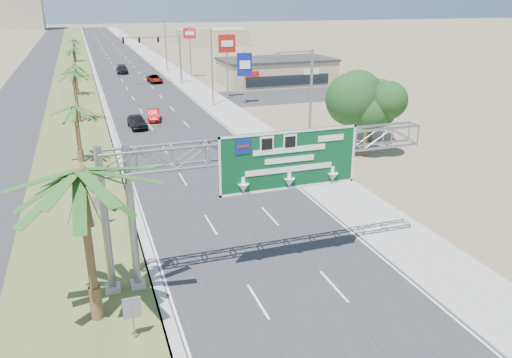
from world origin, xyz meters
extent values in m
cube|color=#28282B|center=(0.00, 110.00, 0.01)|extent=(12.00, 300.00, 0.02)
cube|color=#9E9B93|center=(8.50, 110.00, 0.05)|extent=(4.00, 300.00, 0.10)
cube|color=#495B28|center=(-10.00, 110.00, 0.06)|extent=(7.00, 300.00, 0.12)
cube|color=#28282B|center=(-17.00, 110.00, 0.01)|extent=(8.00, 300.00, 0.02)
cylinder|color=gray|center=(-7.20, 10.00, 3.70)|extent=(0.36, 0.36, 7.40)
cylinder|color=gray|center=(-8.40, 10.00, 3.70)|extent=(0.36, 0.36, 7.40)
cube|color=#9E9B93|center=(-7.20, 10.00, 0.20)|extent=(0.70, 0.70, 0.40)
cube|color=#9E9B93|center=(-8.40, 10.00, 0.20)|extent=(0.70, 0.70, 0.40)
cube|color=#074721|center=(0.50, 9.52, 6.00)|extent=(7.20, 0.12, 3.00)
cube|color=navy|center=(-1.90, 9.44, 6.95)|extent=(0.75, 0.03, 0.75)
cone|color=white|center=(0.50, 9.44, 4.85)|extent=(0.56, 0.56, 0.45)
cylinder|color=brown|center=(-9.20, 8.00, 3.50)|extent=(0.36, 0.36, 7.00)
cylinder|color=brown|center=(-9.20, 8.00, 0.84)|extent=(0.54, 0.54, 1.68)
cylinder|color=brown|center=(-9.50, 32.00, 2.50)|extent=(0.36, 0.36, 5.00)
cylinder|color=brown|center=(-9.50, 32.00, 0.60)|extent=(0.54, 0.54, 1.20)
cylinder|color=brown|center=(-9.50, 48.00, 2.90)|extent=(0.36, 0.36, 5.80)
cylinder|color=brown|center=(-9.50, 48.00, 0.70)|extent=(0.54, 0.54, 1.39)
cylinder|color=brown|center=(-9.50, 66.00, 2.25)|extent=(0.36, 0.36, 4.50)
cylinder|color=brown|center=(-9.50, 66.00, 0.54)|extent=(0.54, 0.54, 1.08)
cylinder|color=brown|center=(-9.50, 85.00, 2.60)|extent=(0.36, 0.36, 5.20)
cylinder|color=brown|center=(-9.50, 85.00, 0.62)|extent=(0.54, 0.54, 1.25)
cylinder|color=brown|center=(-9.50, 110.00, 2.40)|extent=(0.36, 0.36, 4.80)
cylinder|color=brown|center=(-9.50, 110.00, 0.58)|extent=(0.54, 0.54, 1.15)
cylinder|color=gray|center=(7.50, 22.00, 5.00)|extent=(0.20, 0.20, 10.00)
cylinder|color=gray|center=(6.10, 22.00, 9.85)|extent=(2.80, 0.12, 0.12)
cube|color=slate|center=(4.70, 22.00, 9.75)|extent=(0.50, 0.22, 0.18)
cylinder|color=#9E9B93|center=(7.50, 22.00, 0.25)|extent=(0.44, 0.44, 0.50)
cylinder|color=gray|center=(7.50, 52.00, 5.00)|extent=(0.20, 0.20, 10.00)
cylinder|color=gray|center=(6.10, 52.00, 9.85)|extent=(2.80, 0.12, 0.12)
cube|color=slate|center=(4.70, 52.00, 9.75)|extent=(0.50, 0.22, 0.18)
cylinder|color=#9E9B93|center=(7.50, 52.00, 0.25)|extent=(0.44, 0.44, 0.50)
cylinder|color=gray|center=(7.50, 88.00, 5.00)|extent=(0.20, 0.20, 10.00)
cylinder|color=gray|center=(6.10, 88.00, 9.85)|extent=(2.80, 0.12, 0.12)
cube|color=slate|center=(4.70, 88.00, 9.75)|extent=(0.50, 0.22, 0.18)
cylinder|color=#9E9B93|center=(7.50, 88.00, 0.25)|extent=(0.44, 0.44, 0.50)
cylinder|color=gray|center=(7.20, 72.00, 4.00)|extent=(0.28, 0.28, 8.00)
cylinder|color=gray|center=(2.20, 72.00, 7.70)|extent=(10.00, 0.18, 0.18)
cube|color=black|center=(3.70, 71.80, 7.30)|extent=(0.32, 0.18, 0.95)
cube|color=black|center=(0.70, 71.80, 7.30)|extent=(0.32, 0.18, 0.95)
cube|color=black|center=(-1.80, 71.80, 7.30)|extent=(0.32, 0.18, 0.95)
sphere|color=red|center=(3.70, 71.68, 7.60)|extent=(0.22, 0.22, 0.22)
imported|color=black|center=(7.20, 72.00, 7.00)|extent=(0.16, 0.16, 0.60)
cylinder|color=#9E9B93|center=(7.20, 72.00, 0.30)|extent=(0.56, 0.56, 0.60)
cube|color=tan|center=(22.00, 66.00, 2.00)|extent=(18.00, 10.00, 4.00)
cylinder|color=brown|center=(15.00, 26.00, 1.95)|extent=(0.44, 0.44, 3.90)
sphere|color=black|center=(15.00, 26.00, 4.55)|extent=(4.50, 4.50, 4.50)
cylinder|color=brown|center=(18.00, 30.00, 1.65)|extent=(0.44, 0.44, 3.30)
sphere|color=black|center=(18.00, 30.00, 3.85)|extent=(3.50, 3.50, 3.50)
cylinder|color=gray|center=(-7.80, 6.00, 0.90)|extent=(0.08, 0.08, 1.80)
cube|color=slate|center=(-7.80, 6.00, 1.60)|extent=(0.75, 0.06, 0.95)
cylinder|color=gray|center=(-8.50, 18.00, 0.90)|extent=(0.08, 0.08, 1.80)
cube|color=slate|center=(-8.50, 18.00, 1.60)|extent=(0.75, 0.06, 0.95)
cube|color=tan|center=(30.00, 140.00, 2.50)|extent=(20.00, 12.00, 5.00)
imported|color=black|center=(-3.44, 43.01, 0.74)|extent=(2.05, 4.46, 1.48)
imported|color=maroon|center=(-1.17, 46.22, 0.65)|extent=(1.84, 4.10, 1.31)
imported|color=gray|center=(3.08, 74.43, 0.64)|extent=(2.36, 4.69, 1.27)
imported|color=black|center=(-1.16, 87.91, 0.74)|extent=(2.27, 5.19, 1.48)
cylinder|color=gray|center=(10.86, 56.56, 4.52)|extent=(0.20, 0.20, 9.05)
cube|color=red|center=(10.86, 56.56, 7.65)|extent=(2.41, 0.36, 2.40)
cube|color=white|center=(10.86, 56.38, 7.65)|extent=(1.68, 0.08, 0.84)
cylinder|color=gray|center=(11.96, 52.10, 3.48)|extent=(0.20, 0.20, 6.96)
cube|color=navy|center=(11.96, 52.10, 5.26)|extent=(2.02, 0.56, 3.00)
cube|color=white|center=(11.96, 51.92, 5.26)|extent=(1.39, 0.23, 1.05)
cylinder|color=gray|center=(10.22, 78.27, 4.42)|extent=(0.20, 0.20, 8.85)
cube|color=red|center=(10.22, 78.27, 7.75)|extent=(2.14, 1.13, 1.80)
cube|color=white|center=(10.22, 78.09, 7.75)|extent=(1.43, 0.63, 0.63)
camera|label=1|loc=(-8.70, -12.01, 13.46)|focal=35.00mm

